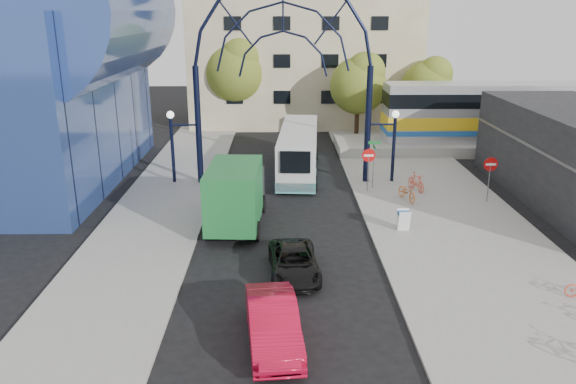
{
  "coord_description": "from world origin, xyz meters",
  "views": [
    {
      "loc": [
        -0.21,
        -18.61,
        10.02
      ],
      "look_at": [
        0.16,
        6.0,
        2.02
      ],
      "focal_mm": 35.0,
      "sensor_mm": 36.0,
      "label": 1
    }
  ],
  "objects_px": {
    "street_name_sign": "(374,154)",
    "tree_north_b": "(236,69)",
    "sandwich_board": "(404,218)",
    "train_car": "(555,112)",
    "tree_north_a": "(360,82)",
    "bike_near_b": "(416,182)",
    "gateway_arch": "(283,37)",
    "bike_near_a": "(407,192)",
    "stop_sign": "(369,159)",
    "green_truck": "(237,194)",
    "city_bus": "(299,150)",
    "red_sedan": "(273,323)",
    "tree_north_c": "(429,83)",
    "black_suv": "(294,262)",
    "do_not_enter_sign": "(490,169)"
  },
  "relations": [
    {
      "from": "sandwich_board",
      "to": "bike_near_b",
      "type": "relative_size",
      "value": 0.58
    },
    {
      "from": "bike_near_a",
      "to": "city_bus",
      "type": "bearing_deg",
      "value": 117.62
    },
    {
      "from": "tree_north_a",
      "to": "bike_near_b",
      "type": "height_order",
      "value": "tree_north_a"
    },
    {
      "from": "train_car",
      "to": "tree_north_b",
      "type": "xyz_separation_m",
      "value": [
        -23.88,
        7.93,
        2.37
      ]
    },
    {
      "from": "sandwich_board",
      "to": "tree_north_c",
      "type": "xyz_separation_m",
      "value": [
        6.52,
        21.95,
        3.53
      ]
    },
    {
      "from": "street_name_sign",
      "to": "sandwich_board",
      "type": "distance_m",
      "value": 6.78
    },
    {
      "from": "gateway_arch",
      "to": "street_name_sign",
      "type": "relative_size",
      "value": 4.87
    },
    {
      "from": "bike_near_b",
      "to": "green_truck",
      "type": "bearing_deg",
      "value": -171.58
    },
    {
      "from": "city_bus",
      "to": "red_sedan",
      "type": "xyz_separation_m",
      "value": [
        -1.45,
        -19.67,
        -0.76
      ]
    },
    {
      "from": "tree_north_c",
      "to": "bike_near_a",
      "type": "relative_size",
      "value": 3.56
    },
    {
      "from": "stop_sign",
      "to": "bike_near_b",
      "type": "distance_m",
      "value": 3.13
    },
    {
      "from": "street_name_sign",
      "to": "sandwich_board",
      "type": "bearing_deg",
      "value": -86.54
    },
    {
      "from": "tree_north_c",
      "to": "red_sedan",
      "type": "height_order",
      "value": "tree_north_c"
    },
    {
      "from": "do_not_enter_sign",
      "to": "black_suv",
      "type": "relative_size",
      "value": 0.61
    },
    {
      "from": "bike_near_a",
      "to": "red_sedan",
      "type": "bearing_deg",
      "value": -133.43
    },
    {
      "from": "stop_sign",
      "to": "red_sedan",
      "type": "height_order",
      "value": "stop_sign"
    },
    {
      "from": "green_truck",
      "to": "bike_near_a",
      "type": "xyz_separation_m",
      "value": [
        9.03,
        3.23,
        -0.99
      ]
    },
    {
      "from": "black_suv",
      "to": "bike_near_b",
      "type": "bearing_deg",
      "value": 51.84
    },
    {
      "from": "stop_sign",
      "to": "green_truck",
      "type": "distance_m",
      "value": 8.63
    },
    {
      "from": "tree_north_b",
      "to": "bike_near_a",
      "type": "height_order",
      "value": "tree_north_b"
    },
    {
      "from": "do_not_enter_sign",
      "to": "black_suv",
      "type": "bearing_deg",
      "value": -141.54
    },
    {
      "from": "street_name_sign",
      "to": "tree_north_b",
      "type": "xyz_separation_m",
      "value": [
        -9.08,
        17.33,
        3.14
      ]
    },
    {
      "from": "gateway_arch",
      "to": "city_bus",
      "type": "height_order",
      "value": "gateway_arch"
    },
    {
      "from": "bike_near_a",
      "to": "black_suv",
      "type": "bearing_deg",
      "value": -141.54
    },
    {
      "from": "tree_north_b",
      "to": "bike_near_b",
      "type": "xyz_separation_m",
      "value": [
        11.5,
        -17.85,
        -4.63
      ]
    },
    {
      "from": "do_not_enter_sign",
      "to": "sandwich_board",
      "type": "bearing_deg",
      "value": -143.32
    },
    {
      "from": "tree_north_a",
      "to": "tree_north_b",
      "type": "relative_size",
      "value": 0.88
    },
    {
      "from": "gateway_arch",
      "to": "stop_sign",
      "type": "relative_size",
      "value": 5.46
    },
    {
      "from": "street_name_sign",
      "to": "bike_near_b",
      "type": "relative_size",
      "value": 1.64
    },
    {
      "from": "sandwich_board",
      "to": "do_not_enter_sign",
      "type": "bearing_deg",
      "value": 36.68
    },
    {
      "from": "gateway_arch",
      "to": "bike_near_a",
      "type": "height_order",
      "value": "gateway_arch"
    },
    {
      "from": "do_not_enter_sign",
      "to": "black_suv",
      "type": "height_order",
      "value": "do_not_enter_sign"
    },
    {
      "from": "stop_sign",
      "to": "train_car",
      "type": "distance_m",
      "value": 18.22
    },
    {
      "from": "tree_north_b",
      "to": "green_truck",
      "type": "distance_m",
      "value": 23.17
    },
    {
      "from": "do_not_enter_sign",
      "to": "tree_north_a",
      "type": "distance_m",
      "value": 16.86
    },
    {
      "from": "city_bus",
      "to": "stop_sign",
      "type": "bearing_deg",
      "value": -45.43
    },
    {
      "from": "street_name_sign",
      "to": "green_truck",
      "type": "height_order",
      "value": "green_truck"
    },
    {
      "from": "train_car",
      "to": "tree_north_b",
      "type": "bearing_deg",
      "value": 161.64
    },
    {
      "from": "tree_north_b",
      "to": "green_truck",
      "type": "bearing_deg",
      "value": -86.05
    },
    {
      "from": "bike_near_b",
      "to": "bike_near_a",
      "type": "bearing_deg",
      "value": -135.5
    },
    {
      "from": "city_bus",
      "to": "green_truck",
      "type": "distance_m",
      "value": 9.89
    },
    {
      "from": "red_sedan",
      "to": "sandwich_board",
      "type": "bearing_deg",
      "value": 50.61
    },
    {
      "from": "tree_north_c",
      "to": "do_not_enter_sign",
      "type": "bearing_deg",
      "value": -93.58
    },
    {
      "from": "sandwich_board",
      "to": "train_car",
      "type": "distance_m",
      "value": 21.65
    },
    {
      "from": "gateway_arch",
      "to": "street_name_sign",
      "type": "height_order",
      "value": "gateway_arch"
    },
    {
      "from": "sandwich_board",
      "to": "bike_near_b",
      "type": "bearing_deg",
      "value": 71.68
    },
    {
      "from": "green_truck",
      "to": "tree_north_c",
      "type": "bearing_deg",
      "value": 57.86
    },
    {
      "from": "do_not_enter_sign",
      "to": "red_sedan",
      "type": "xyz_separation_m",
      "value": [
        -11.45,
        -13.23,
        -1.25
      ]
    },
    {
      "from": "tree_north_c",
      "to": "train_car",
      "type": "bearing_deg",
      "value": -36.96
    },
    {
      "from": "street_name_sign",
      "to": "tree_north_b",
      "type": "distance_m",
      "value": 19.81
    }
  ]
}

